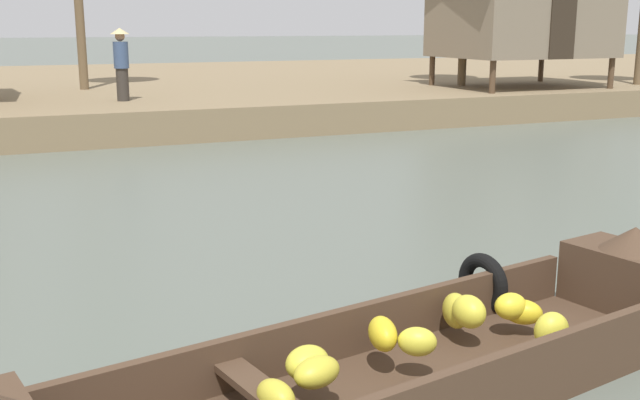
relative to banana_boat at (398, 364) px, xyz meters
name	(u,v)px	position (x,y,z in m)	size (l,w,h in m)	color
ground_plane	(112,208)	(-0.97, 6.37, -0.27)	(300.00, 300.00, 0.00)	#596056
riverbank_strip	(42,93)	(-0.97, 21.58, 0.09)	(160.00, 20.00, 0.72)	#7F6B4C
banana_boat	(398,364)	(0.00, 0.00, 0.00)	(5.72, 2.49, 0.83)	#473323
stilt_house_right	(523,10)	(11.44, 13.86, 2.58)	(5.03, 3.87, 4.08)	#4C3826
vendor_person	(121,61)	(0.42, 14.06, 1.37)	(0.44, 0.44, 1.66)	#332D28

